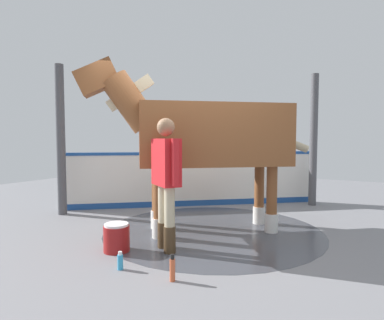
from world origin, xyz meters
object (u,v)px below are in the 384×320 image
at_px(horse, 206,137).
at_px(bottle_spray, 172,269).
at_px(handler, 166,175).
at_px(wash_bucket, 117,238).
at_px(bottle_shampoo, 120,261).

relative_size(horse, bottle_spray, 10.72).
bearing_deg(handler, horse, 32.10).
xyz_separation_m(wash_bucket, bottle_spray, (1.08, -0.37, -0.05)).
height_order(wash_bucket, bottle_spray, wash_bucket).
xyz_separation_m(horse, wash_bucket, (-0.55, -1.38, -1.28)).
relative_size(handler, wash_bucket, 4.73).
xyz_separation_m(horse, bottle_spray, (0.53, -1.74, -1.33)).
bearing_deg(horse, bottle_shampoo, 46.91).
bearing_deg(wash_bucket, horse, 68.12).
bearing_deg(handler, wash_bucket, 157.62).
height_order(handler, wash_bucket, handler).
height_order(horse, wash_bucket, horse).
xyz_separation_m(horse, handler, (-0.03, -1.03, -0.49)).
height_order(horse, bottle_spray, horse).
distance_m(bottle_shampoo, bottle_spray, 0.65).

